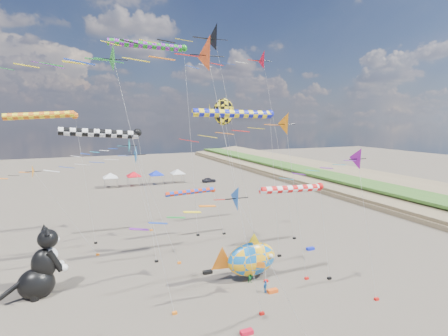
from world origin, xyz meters
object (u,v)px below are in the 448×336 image
cat_inflatable (39,262)px  fish_inflatable (251,259)px  child_blue (265,287)px  child_green (251,277)px  person_adult (262,267)px  parked_car (209,180)px

cat_inflatable → fish_inflatable: cat_inflatable is taller
child_blue → fish_inflatable: bearing=58.9°
child_green → child_blue: size_ratio=1.03×
fish_inflatable → person_adult: bearing=21.4°
fish_inflatable → child_blue: 3.05m
child_green → parked_car: 51.39m
child_green → parked_car: size_ratio=0.33×
child_blue → parked_car: size_ratio=0.32×
fish_inflatable → parked_car: (13.76, 48.83, -1.45)m
cat_inflatable → child_green: cat_inflatable is taller
child_green → child_blue: 2.10m
cat_inflatable → parked_car: cat_inflatable is taller
fish_inflatable → person_adult: fish_inflatable is taller
person_adult → child_green: 2.21m
fish_inflatable → child_green: 1.62m
fish_inflatable → person_adult: (1.53, 0.60, -1.26)m
cat_inflatable → child_blue: size_ratio=5.73×
person_adult → child_blue: (-1.48, -3.26, -0.24)m
parked_car → child_blue: bearing=164.9°
fish_inflatable → child_green: fish_inflatable is taller
fish_inflatable → parked_car: fish_inflatable is taller
cat_inflatable → fish_inflatable: bearing=-30.3°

